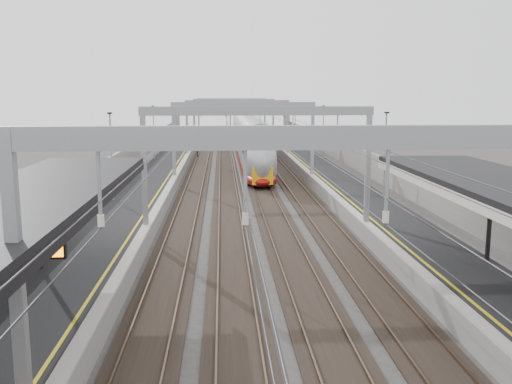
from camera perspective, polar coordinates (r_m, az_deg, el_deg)
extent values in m
cube|color=black|center=(55.58, -9.63, 1.56)|extent=(4.00, 120.00, 1.00)
cube|color=black|center=(56.14, 6.84, 1.71)|extent=(4.00, 120.00, 1.00)
cube|color=black|center=(55.37, -6.01, 1.13)|extent=(2.40, 140.00, 0.08)
cube|color=brown|center=(55.40, -6.76, 1.21)|extent=(0.07, 140.00, 0.14)
cube|color=brown|center=(55.33, -5.27, 1.23)|extent=(0.07, 140.00, 0.14)
cube|color=black|center=(55.32, -2.91, 1.16)|extent=(2.40, 140.00, 0.08)
cube|color=brown|center=(55.30, -3.65, 1.25)|extent=(0.07, 140.00, 0.14)
cube|color=brown|center=(55.31, -2.16, 1.26)|extent=(0.07, 140.00, 0.14)
cube|color=black|center=(55.42, 0.20, 1.19)|extent=(2.40, 140.00, 0.08)
cube|color=brown|center=(55.37, -0.55, 1.28)|extent=(0.07, 140.00, 0.14)
cube|color=brown|center=(55.46, 0.94, 1.29)|extent=(0.07, 140.00, 0.14)
cube|color=black|center=(55.69, 3.28, 1.22)|extent=(2.40, 140.00, 0.08)
cube|color=brown|center=(55.60, 2.54, 1.30)|extent=(0.07, 140.00, 0.14)
cube|color=brown|center=(55.77, 4.02, 1.31)|extent=(0.07, 140.00, 0.14)
cube|color=gray|center=(13.08, -22.81, -8.54)|extent=(0.28, 0.28, 6.60)
cube|color=gray|center=(11.90, 6.18, 5.43)|extent=(13.00, 0.25, 0.50)
cube|color=gray|center=(32.24, -11.12, 2.51)|extent=(0.28, 0.28, 6.60)
cube|color=gray|center=(33.00, 11.13, 2.68)|extent=(0.28, 0.28, 6.60)
cube|color=gray|center=(31.78, 0.14, 8.11)|extent=(13.00, 0.25, 0.50)
cube|color=gray|center=(52.03, -8.23, 5.26)|extent=(0.28, 0.28, 6.60)
cube|color=gray|center=(52.51, 5.67, 5.35)|extent=(0.28, 0.28, 6.60)
cube|color=gray|center=(51.75, -1.26, 8.71)|extent=(13.00, 0.25, 0.50)
cube|color=gray|center=(71.94, -6.92, 6.49)|extent=(0.28, 0.28, 6.60)
cube|color=gray|center=(72.29, 3.16, 6.56)|extent=(0.28, 0.28, 6.60)
cube|color=gray|center=(71.74, -1.88, 8.98)|extent=(13.00, 0.25, 0.50)
cube|color=gray|center=(91.89, -6.18, 7.18)|extent=(0.28, 0.28, 6.60)
cube|color=gray|center=(92.16, 1.73, 7.24)|extent=(0.28, 0.28, 6.60)
cube|color=gray|center=(91.73, -2.23, 9.13)|extent=(13.00, 0.25, 0.50)
cube|color=gray|center=(109.86, -5.74, 7.59)|extent=(0.28, 0.28, 6.60)
cube|color=gray|center=(110.09, 0.88, 7.64)|extent=(0.28, 0.28, 6.60)
cube|color=gray|center=(109.73, -2.44, 9.22)|extent=(13.00, 0.25, 0.50)
cylinder|color=#262628|center=(59.82, -5.90, 7.02)|extent=(0.03, 140.00, 0.03)
cylinder|color=#262628|center=(59.77, -3.00, 7.06)|extent=(0.03, 140.00, 0.03)
cylinder|color=#262628|center=(59.87, -0.11, 7.07)|extent=(0.03, 140.00, 0.03)
cylinder|color=#262628|center=(60.12, 2.77, 7.07)|extent=(0.03, 140.00, 0.03)
cylinder|color=black|center=(25.47, -21.03, -2.80)|extent=(0.20, 0.20, 4.00)
cube|color=black|center=(14.92, -21.45, -5.24)|extent=(1.60, 0.15, 0.55)
cube|color=orange|center=(14.85, -21.54, -5.32)|extent=(1.50, 0.02, 0.42)
cylinder|color=black|center=(26.94, 22.35, -2.23)|extent=(0.20, 0.20, 4.00)
cube|color=gray|center=(109.74, -2.43, 8.62)|extent=(22.00, 2.20, 1.40)
cube|color=gray|center=(110.16, -7.93, 6.92)|extent=(1.00, 2.20, 6.20)
cube|color=gray|center=(110.53, 3.07, 7.01)|extent=(1.00, 2.20, 6.20)
cube|color=gray|center=(55.87, -12.93, 2.63)|extent=(0.30, 120.00, 3.20)
cube|color=gray|center=(56.66, 10.05, 2.82)|extent=(0.30, 120.00, 3.20)
cube|color=maroon|center=(63.76, -0.29, 2.84)|extent=(2.89, 24.62, 0.86)
cube|color=#98989D|center=(63.55, -0.29, 4.66)|extent=(2.89, 24.62, 3.21)
cube|color=black|center=(55.27, 0.21, 1.43)|extent=(2.14, 2.57, 0.54)
cube|color=maroon|center=(88.65, -1.18, 4.76)|extent=(2.89, 24.62, 0.86)
cube|color=#98989D|center=(88.50, -1.19, 6.08)|extent=(2.89, 24.62, 3.21)
cube|color=black|center=(80.11, -0.94, 4.00)|extent=(2.14, 2.57, 0.54)
ellipsoid|color=#98989D|center=(51.14, 0.49, 3.08)|extent=(2.89, 5.57, 4.50)
cube|color=#EBA50C|center=(48.99, 0.67, 1.65)|extent=(1.82, 0.12, 1.61)
cube|color=black|center=(49.27, 0.63, 3.58)|extent=(1.71, 0.61, 1.00)
cylinder|color=black|center=(75.76, -5.88, 4.54)|extent=(0.12, 0.12, 3.00)
cube|color=black|center=(75.63, -5.90, 5.75)|extent=(0.32, 0.22, 0.75)
sphere|color=red|center=(75.49, -5.91, 5.85)|extent=(0.16, 0.16, 0.16)
cylinder|color=black|center=(81.77, 0.20, 4.96)|extent=(0.12, 0.12, 3.00)
cube|color=black|center=(81.65, 0.20, 6.08)|extent=(0.32, 0.22, 0.75)
sphere|color=red|center=(81.51, 0.21, 6.18)|extent=(0.16, 0.16, 0.16)
cylinder|color=black|center=(78.09, 2.00, 4.74)|extent=(0.12, 0.12, 3.00)
cube|color=black|center=(77.97, 2.01, 5.91)|extent=(0.32, 0.22, 0.75)
sphere|color=red|center=(77.83, 2.02, 6.01)|extent=(0.16, 0.16, 0.16)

